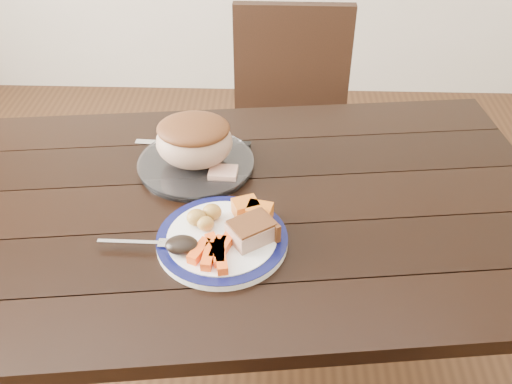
{
  "coord_description": "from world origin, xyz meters",
  "views": [
    {
      "loc": [
        0.12,
        -1.06,
        1.61
      ],
      "look_at": [
        0.08,
        -0.02,
        0.8
      ],
      "focal_mm": 40.0,
      "sensor_mm": 36.0,
      "label": 1
    }
  ],
  "objects_px": {
    "chair_far": "(290,125)",
    "dinner_plate": "(222,240)",
    "roast_joint": "(194,142)",
    "pork_slice": "(251,231)",
    "dining_table": "(224,231)",
    "carving_knife": "(215,144)",
    "serving_platter": "(196,165)",
    "fork": "(145,243)"
  },
  "relations": [
    {
      "from": "dinner_plate",
      "to": "serving_platter",
      "type": "bearing_deg",
      "value": 107.83
    },
    {
      "from": "chair_far",
      "to": "pork_slice",
      "type": "xyz_separation_m",
      "value": [
        -0.11,
        -0.88,
        0.27
      ]
    },
    {
      "from": "dinner_plate",
      "to": "dining_table",
      "type": "bearing_deg",
      "value": 93.98
    },
    {
      "from": "pork_slice",
      "to": "carving_knife",
      "type": "distance_m",
      "value": 0.41
    },
    {
      "from": "chair_far",
      "to": "pork_slice",
      "type": "relative_size",
      "value": 10.24
    },
    {
      "from": "dining_table",
      "to": "serving_platter",
      "type": "bearing_deg",
      "value": 119.78
    },
    {
      "from": "dining_table",
      "to": "carving_knife",
      "type": "height_order",
      "value": "carving_knife"
    },
    {
      "from": "fork",
      "to": "chair_far",
      "type": "bearing_deg",
      "value": 70.56
    },
    {
      "from": "chair_far",
      "to": "carving_knife",
      "type": "distance_m",
      "value": 0.59
    },
    {
      "from": "pork_slice",
      "to": "chair_far",
      "type": "bearing_deg",
      "value": 83.18
    },
    {
      "from": "serving_platter",
      "to": "roast_joint",
      "type": "relative_size",
      "value": 1.51
    },
    {
      "from": "dining_table",
      "to": "chair_far",
      "type": "distance_m",
      "value": 0.77
    },
    {
      "from": "serving_platter",
      "to": "dinner_plate",
      "type": "bearing_deg",
      "value": -72.17
    },
    {
      "from": "carving_knife",
      "to": "serving_platter",
      "type": "bearing_deg",
      "value": -106.68
    },
    {
      "from": "dinner_plate",
      "to": "fork",
      "type": "distance_m",
      "value": 0.17
    },
    {
      "from": "chair_far",
      "to": "carving_knife",
      "type": "relative_size",
      "value": 2.9
    },
    {
      "from": "roast_joint",
      "to": "dinner_plate",
      "type": "bearing_deg",
      "value": -72.17
    },
    {
      "from": "pork_slice",
      "to": "fork",
      "type": "bearing_deg",
      "value": -174.49
    },
    {
      "from": "chair_far",
      "to": "dinner_plate",
      "type": "distance_m",
      "value": 0.92
    },
    {
      "from": "chair_far",
      "to": "roast_joint",
      "type": "relative_size",
      "value": 4.8
    },
    {
      "from": "roast_joint",
      "to": "dining_table",
      "type": "bearing_deg",
      "value": -60.22
    },
    {
      "from": "chair_far",
      "to": "serving_platter",
      "type": "xyz_separation_m",
      "value": [
        -0.26,
        -0.6,
        0.23
      ]
    },
    {
      "from": "serving_platter",
      "to": "pork_slice",
      "type": "distance_m",
      "value": 0.33
    },
    {
      "from": "dining_table",
      "to": "carving_knife",
      "type": "distance_m",
      "value": 0.27
    },
    {
      "from": "pork_slice",
      "to": "fork",
      "type": "relative_size",
      "value": 0.51
    },
    {
      "from": "chair_far",
      "to": "roast_joint",
      "type": "bearing_deg",
      "value": 66.74
    },
    {
      "from": "dining_table",
      "to": "serving_platter",
      "type": "xyz_separation_m",
      "value": [
        -0.08,
        0.14,
        0.1
      ]
    },
    {
      "from": "dining_table",
      "to": "pork_slice",
      "type": "xyz_separation_m",
      "value": [
        0.07,
        -0.15,
        0.13
      ]
    },
    {
      "from": "dinner_plate",
      "to": "serving_platter",
      "type": "xyz_separation_m",
      "value": [
        -0.09,
        0.28,
        0.0
      ]
    },
    {
      "from": "chair_far",
      "to": "carving_knife",
      "type": "height_order",
      "value": "chair_far"
    },
    {
      "from": "fork",
      "to": "carving_knife",
      "type": "relative_size",
      "value": 0.55
    },
    {
      "from": "chair_far",
      "to": "roast_joint",
      "type": "distance_m",
      "value": 0.72
    },
    {
      "from": "dinner_plate",
      "to": "serving_platter",
      "type": "height_order",
      "value": "serving_platter"
    },
    {
      "from": "dining_table",
      "to": "roast_joint",
      "type": "relative_size",
      "value": 8.74
    },
    {
      "from": "dining_table",
      "to": "chair_far",
      "type": "xyz_separation_m",
      "value": [
        0.18,
        0.74,
        -0.13
      ]
    },
    {
      "from": "pork_slice",
      "to": "roast_joint",
      "type": "xyz_separation_m",
      "value": [
        -0.15,
        0.29,
        0.04
      ]
    },
    {
      "from": "carving_knife",
      "to": "chair_far",
      "type": "bearing_deg",
      "value": 69.02
    },
    {
      "from": "dining_table",
      "to": "pork_slice",
      "type": "height_order",
      "value": "pork_slice"
    },
    {
      "from": "dinner_plate",
      "to": "fork",
      "type": "height_order",
      "value": "fork"
    },
    {
      "from": "serving_platter",
      "to": "carving_knife",
      "type": "bearing_deg",
      "value": 70.01
    },
    {
      "from": "serving_platter",
      "to": "pork_slice",
      "type": "relative_size",
      "value": 3.21
    },
    {
      "from": "pork_slice",
      "to": "carving_knife",
      "type": "xyz_separation_m",
      "value": [
        -0.12,
        0.39,
        -0.03
      ]
    }
  ]
}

